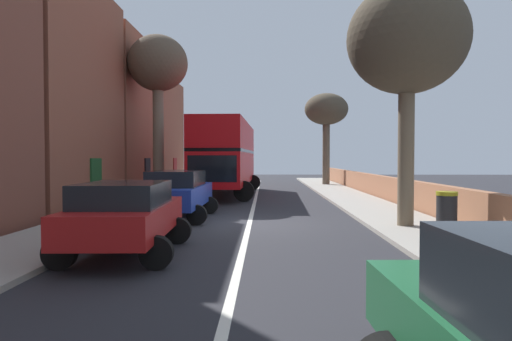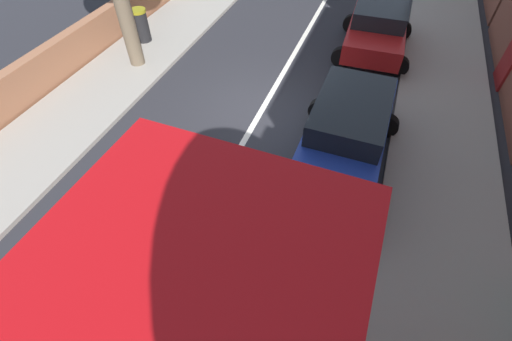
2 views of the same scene
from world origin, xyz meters
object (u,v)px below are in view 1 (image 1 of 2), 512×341
at_px(street_tree_right_1, 326,111).
at_px(litter_bin_right, 447,212).
at_px(parked_car_red_left_0, 126,213).
at_px(street_tree_left_0, 158,68).
at_px(parked_car_blue_left_2, 178,191).
at_px(double_decker_bus, 226,154).
at_px(street_tree_right_3, 407,41).

relative_size(street_tree_right_1, litter_bin_right, 6.19).
xyz_separation_m(parked_car_red_left_0, street_tree_left_0, (-2.53, 13.39, 5.82)).
relative_size(parked_car_blue_left_2, street_tree_right_1, 0.67).
bearing_deg(parked_car_red_left_0, street_tree_right_1, 72.58).
bearing_deg(double_decker_bus, street_tree_right_1, 51.45).
xyz_separation_m(double_decker_bus, street_tree_right_1, (6.81, 8.54, 3.26)).
bearing_deg(parked_car_red_left_0, street_tree_right_3, 27.32).
bearing_deg(parked_car_blue_left_2, street_tree_right_3, -15.99).
bearing_deg(litter_bin_right, street_tree_left_0, 132.93).
relative_size(parked_car_blue_left_2, street_tree_right_3, 0.65).
distance_m(street_tree_right_1, street_tree_right_3, 20.54).
xyz_separation_m(street_tree_right_1, street_tree_right_3, (-0.45, -20.54, -0.09)).
relative_size(street_tree_left_0, litter_bin_right, 7.50).
distance_m(street_tree_right_3, litter_bin_right, 5.09).
bearing_deg(street_tree_right_3, parked_car_red_left_0, -152.68).
height_order(parked_car_red_left_0, street_tree_right_3, street_tree_right_3).
distance_m(parked_car_blue_left_2, street_tree_right_3, 8.74).
xyz_separation_m(parked_car_blue_left_2, litter_bin_right, (7.80, -3.46, -0.28)).
relative_size(double_decker_bus, street_tree_left_0, 1.36).
distance_m(street_tree_left_0, street_tree_right_3, 13.76).
height_order(parked_car_blue_left_2, litter_bin_right, parked_car_blue_left_2).
height_order(street_tree_right_3, litter_bin_right, street_tree_right_3).
bearing_deg(street_tree_right_3, double_decker_bus, 117.94).
height_order(street_tree_left_0, street_tree_right_1, street_tree_left_0).
distance_m(double_decker_bus, street_tree_right_1, 11.40).
bearing_deg(litter_bin_right, parked_car_blue_left_2, 156.06).
bearing_deg(parked_car_red_left_0, street_tree_left_0, 100.70).
bearing_deg(litter_bin_right, street_tree_right_1, 90.50).
distance_m(street_tree_left_0, street_tree_right_1, 14.89).
relative_size(parked_car_blue_left_2, street_tree_left_0, 0.55).
distance_m(double_decker_bus, parked_car_blue_left_2, 10.07).
distance_m(street_tree_left_0, litter_bin_right, 16.33).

